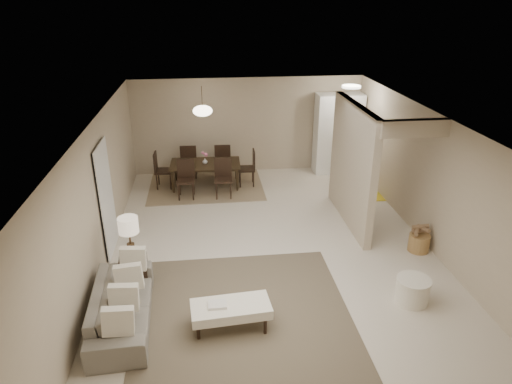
{
  "coord_description": "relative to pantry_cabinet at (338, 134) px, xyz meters",
  "views": [
    {
      "loc": [
        -1.15,
        -7.14,
        4.45
      ],
      "look_at": [
        -0.24,
        0.59,
        1.05
      ],
      "focal_mm": 32.0,
      "sensor_mm": 36.0,
      "label": 1
    }
  ],
  "objects": [
    {
      "name": "floor",
      "position": [
        -2.35,
        -4.15,
        -1.05
      ],
      "size": [
        9.0,
        9.0,
        0.0
      ],
      "primitive_type": "plane",
      "color": "beige",
      "rests_on": "ground"
    },
    {
      "name": "ceiling",
      "position": [
        -2.35,
        -4.15,
        1.45
      ],
      "size": [
        9.0,
        9.0,
        0.0
      ],
      "primitive_type": "plane",
      "rotation": [
        3.14,
        0.0,
        0.0
      ],
      "color": "white",
      "rests_on": "back_wall"
    },
    {
      "name": "back_wall",
      "position": [
        -2.35,
        0.35,
        0.2
      ],
      "size": [
        6.0,
        0.0,
        6.0
      ],
      "primitive_type": "plane",
      "rotation": [
        1.57,
        0.0,
        0.0
      ],
      "color": "tan",
      "rests_on": "floor"
    },
    {
      "name": "left_wall",
      "position": [
        -5.35,
        -4.15,
        0.2
      ],
      "size": [
        0.0,
        9.0,
        9.0
      ],
      "primitive_type": "plane",
      "rotation": [
        1.57,
        0.0,
        1.57
      ],
      "color": "tan",
      "rests_on": "floor"
    },
    {
      "name": "right_wall",
      "position": [
        0.65,
        -4.15,
        0.2
      ],
      "size": [
        0.0,
        9.0,
        9.0
      ],
      "primitive_type": "plane",
      "rotation": [
        1.57,
        0.0,
        -1.57
      ],
      "color": "tan",
      "rests_on": "floor"
    },
    {
      "name": "partition",
      "position": [
        -0.55,
        -2.9,
        0.2
      ],
      "size": [
        0.15,
        2.5,
        2.5
      ],
      "primitive_type": "cube",
      "color": "tan",
      "rests_on": "floor"
    },
    {
      "name": "doorway",
      "position": [
        -5.32,
        -3.55,
        -0.03
      ],
      "size": [
        0.04,
        0.9,
        2.04
      ],
      "primitive_type": "cube",
      "color": "black",
      "rests_on": "floor"
    },
    {
      "name": "pantry_cabinet",
      "position": [
        0.0,
        0.0,
        0.0
      ],
      "size": [
        1.2,
        0.55,
        2.1
      ],
      "primitive_type": "cube",
      "color": "white",
      "rests_on": "floor"
    },
    {
      "name": "flush_light",
      "position": [
        -0.05,
        -0.95,
        1.41
      ],
      "size": [
        0.44,
        0.44,
        0.05
      ],
      "primitive_type": "cylinder",
      "color": "white",
      "rests_on": "ceiling"
    },
    {
      "name": "living_rug",
      "position": [
        -3.04,
        -5.72,
        -1.04
      ],
      "size": [
        3.2,
        3.2,
        0.01
      ],
      "primitive_type": "cube",
      "color": "brown",
      "rests_on": "floor"
    },
    {
      "name": "sofa",
      "position": [
        -4.8,
        -5.72,
        -0.76
      ],
      "size": [
        2.05,
        0.88,
        0.59
      ],
      "primitive_type": "imported",
      "rotation": [
        0.0,
        0.0,
        1.62
      ],
      "color": "slate",
      "rests_on": "floor"
    },
    {
      "name": "ottoman_bench",
      "position": [
        -3.24,
        -6.02,
        -0.73
      ],
      "size": [
        1.17,
        0.6,
        0.4
      ],
      "rotation": [
        0.0,
        0.0,
        0.08
      ],
      "color": "beige",
      "rests_on": "living_rug"
    },
    {
      "name": "side_table",
      "position": [
        -4.75,
        -4.77,
        -0.81
      ],
      "size": [
        0.48,
        0.48,
        0.49
      ],
      "primitive_type": "cube",
      "rotation": [
        0.0,
        0.0,
        0.09
      ],
      "color": "black",
      "rests_on": "floor"
    },
    {
      "name": "table_lamp",
      "position": [
        -4.75,
        -4.77,
        -0.0
      ],
      "size": [
        0.32,
        0.32,
        0.76
      ],
      "color": "#4B3520",
      "rests_on": "side_table"
    },
    {
      "name": "round_pouf",
      "position": [
        -0.39,
        -5.73,
        -0.84
      ],
      "size": [
        0.53,
        0.53,
        0.41
      ],
      "primitive_type": "cylinder",
      "color": "beige",
      "rests_on": "floor"
    },
    {
      "name": "wicker_basket",
      "position": [
        0.4,
        -4.27,
        -0.89
      ],
      "size": [
        0.48,
        0.48,
        0.33
      ],
      "primitive_type": "cylinder",
      "rotation": [
        0.0,
        0.0,
        -0.27
      ],
      "color": "brown",
      "rests_on": "floor"
    },
    {
      "name": "dining_rug",
      "position": [
        -3.51,
        -0.67,
        -1.04
      ],
      "size": [
        2.8,
        2.1,
        0.01
      ],
      "primitive_type": "cube",
      "color": "#8E7558",
      "rests_on": "floor"
    },
    {
      "name": "dining_table",
      "position": [
        -3.51,
        -0.67,
        -0.75
      ],
      "size": [
        1.75,
        1.02,
        0.6
      ],
      "primitive_type": "imported",
      "rotation": [
        0.0,
        0.0,
        -0.04
      ],
      "color": "black",
      "rests_on": "dining_rug"
    },
    {
      "name": "dining_chairs",
      "position": [
        -3.51,
        -0.67,
        -0.59
      ],
      "size": [
        2.46,
        1.82,
        0.91
      ],
      "color": "black",
      "rests_on": "dining_rug"
    },
    {
      "name": "vase",
      "position": [
        -3.51,
        -0.67,
        -0.38
      ],
      "size": [
        0.13,
        0.13,
        0.14
      ],
      "primitive_type": "imported",
      "rotation": [
        0.0,
        0.0,
        0.0
      ],
      "color": "silver",
      "rests_on": "dining_table"
    },
    {
      "name": "yellow_mat",
      "position": [
        0.24,
        -1.77,
        -1.04
      ],
      "size": [
        0.89,
        0.56,
        0.01
      ],
      "primitive_type": "cube",
      "rotation": [
        0.0,
        0.0,
        -0.03
      ],
      "color": "gold",
      "rests_on": "floor"
    },
    {
      "name": "pendant_light",
      "position": [
        -3.51,
        -0.67,
        0.87
      ],
      "size": [
        0.46,
        0.46,
        0.71
      ],
      "color": "#4B3520",
      "rests_on": "ceiling"
    }
  ]
}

